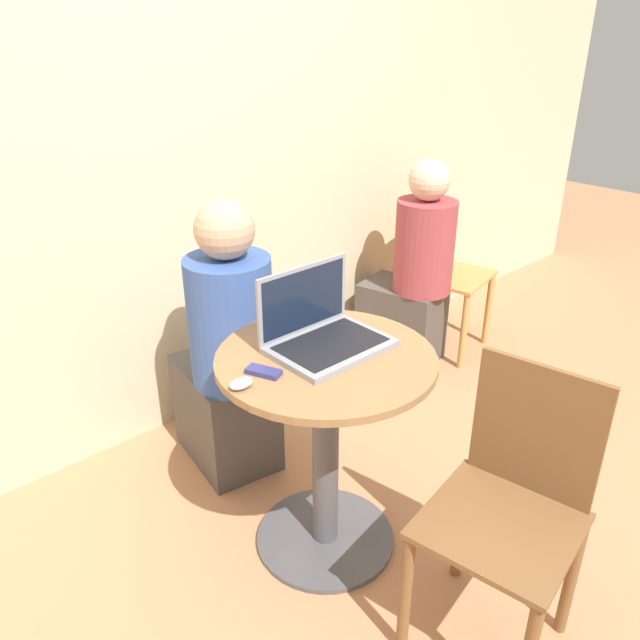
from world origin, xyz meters
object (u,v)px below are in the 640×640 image
object	(u,v)px
laptop	(322,331)
chair_empty	(509,511)
person_seated	(228,362)
cell_phone	(264,372)

from	to	relation	value
laptop	chair_empty	bearing A→B (deg)	-80.91
laptop	person_seated	size ratio (longest dim) A/B	0.32
cell_phone	person_seated	size ratio (longest dim) A/B	0.10
chair_empty	person_seated	xyz separation A→B (m)	(-0.13, 1.20, 0.03)
cell_phone	laptop	bearing A→B (deg)	4.59
chair_empty	cell_phone	bearing A→B (deg)	119.00
laptop	chair_empty	distance (m)	0.77
laptop	person_seated	xyz separation A→B (m)	(-0.02, 0.53, -0.33)
laptop	cell_phone	size ratio (longest dim) A/B	3.21
cell_phone	chair_empty	bearing A→B (deg)	-61.00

